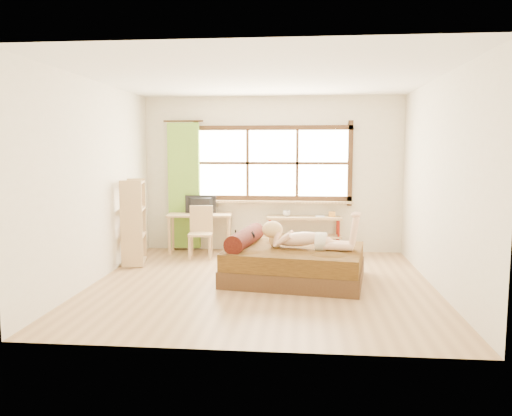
# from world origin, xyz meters

# --- Properties ---
(floor) EXTENTS (4.50, 4.50, 0.00)m
(floor) POSITION_xyz_m (0.00, 0.00, 0.00)
(floor) COLOR #9E754C
(floor) RESTS_ON ground
(ceiling) EXTENTS (4.50, 4.50, 0.00)m
(ceiling) POSITION_xyz_m (0.00, 0.00, 2.70)
(ceiling) COLOR white
(ceiling) RESTS_ON wall_back
(wall_back) EXTENTS (4.50, 0.00, 4.50)m
(wall_back) POSITION_xyz_m (0.00, 2.25, 1.35)
(wall_back) COLOR silver
(wall_back) RESTS_ON floor
(wall_front) EXTENTS (4.50, 0.00, 4.50)m
(wall_front) POSITION_xyz_m (0.00, -2.25, 1.35)
(wall_front) COLOR silver
(wall_front) RESTS_ON floor
(wall_left) EXTENTS (0.00, 4.50, 4.50)m
(wall_left) POSITION_xyz_m (-2.25, 0.00, 1.35)
(wall_left) COLOR silver
(wall_left) RESTS_ON floor
(wall_right) EXTENTS (0.00, 4.50, 4.50)m
(wall_right) POSITION_xyz_m (2.25, 0.00, 1.35)
(wall_right) COLOR silver
(wall_right) RESTS_ON floor
(window) EXTENTS (2.80, 0.16, 1.46)m
(window) POSITION_xyz_m (0.00, 2.22, 1.51)
(window) COLOR #FFEDBF
(window) RESTS_ON wall_back
(curtain) EXTENTS (0.55, 0.10, 2.20)m
(curtain) POSITION_xyz_m (-1.55, 2.13, 1.15)
(curtain) COLOR #5D8D26
(curtain) RESTS_ON wall_back
(bed) EXTENTS (2.01, 1.71, 0.69)m
(bed) POSITION_xyz_m (0.39, 0.24, 0.24)
(bed) COLOR #361B10
(bed) RESTS_ON floor
(woman) EXTENTS (1.30, 0.55, 0.54)m
(woman) POSITION_xyz_m (0.59, 0.18, 0.72)
(woman) COLOR beige
(woman) RESTS_ON bed
(kitten) EXTENTS (0.28, 0.15, 0.22)m
(kitten) POSITION_xyz_m (-0.28, 0.33, 0.56)
(kitten) COLOR black
(kitten) RESTS_ON bed
(desk) EXTENTS (1.14, 0.61, 0.68)m
(desk) POSITION_xyz_m (-1.24, 1.95, 0.59)
(desk) COLOR tan
(desk) RESTS_ON floor
(monitor) EXTENTS (0.54, 0.12, 0.31)m
(monitor) POSITION_xyz_m (-1.24, 2.00, 0.84)
(monitor) COLOR black
(monitor) RESTS_ON desk
(chair) EXTENTS (0.42, 0.42, 0.86)m
(chair) POSITION_xyz_m (-1.14, 1.58, 0.48)
(chair) COLOR tan
(chair) RESTS_ON floor
(pipe_shelf) EXTENTS (1.28, 0.34, 0.72)m
(pipe_shelf) POSITION_xyz_m (0.57, 2.07, 0.47)
(pipe_shelf) COLOR tan
(pipe_shelf) RESTS_ON floor
(cup) EXTENTS (0.13, 0.13, 0.10)m
(cup) POSITION_xyz_m (0.26, 2.07, 0.69)
(cup) COLOR gray
(cup) RESTS_ON pipe_shelf
(book) EXTENTS (0.16, 0.21, 0.02)m
(book) POSITION_xyz_m (0.76, 2.07, 0.65)
(book) COLOR gray
(book) RESTS_ON pipe_shelf
(bookshelf) EXTENTS (0.43, 0.63, 1.32)m
(bookshelf) POSITION_xyz_m (-2.08, 0.98, 0.67)
(bookshelf) COLOR tan
(bookshelf) RESTS_ON floor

